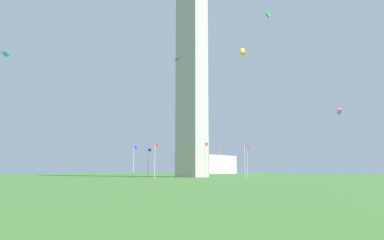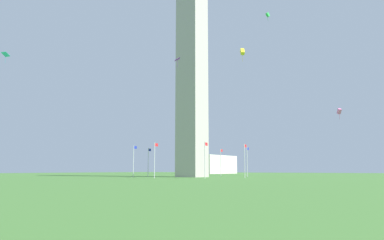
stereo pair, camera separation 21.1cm
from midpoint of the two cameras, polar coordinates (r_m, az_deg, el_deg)
The scene contains 16 objects.
ground_plane at distance 84.85m, azimuth -0.07°, elevation -9.10°, with size 260.00×260.00×0.00m, color #3D6B2D.
obelisk_monument at distance 88.28m, azimuth -0.07°, elevation 8.14°, with size 5.76×5.76×52.33m.
flagpole_n at distance 96.55m, azimuth 4.54°, elevation -6.54°, with size 1.12×0.14×7.28m.
flagpole_ne at distance 98.39m, azimuth -1.56°, elevation -6.59°, with size 1.12×0.14×7.28m.
flagpole_e at distance 93.28m, azimuth -7.06°, elevation -6.46°, with size 1.12×0.14×7.28m.
flagpole_se at distance 83.43m, azimuth -9.37°, elevation -6.25°, with size 1.12×0.14×7.28m.
flagpole_s at distance 74.00m, azimuth -6.03°, elevation -6.11°, with size 1.12×0.14×7.28m.
flagpole_sw at distance 71.54m, azimuth 2.03°, elevation -6.09°, with size 1.12×0.14×7.28m.
flagpole_w at distance 78.07m, azimuth 8.34°, elevation -6.17°, with size 1.12×0.14×7.28m.
flagpole_nw at distance 88.53m, azimuth 8.74°, elevation -6.35°, with size 1.12×0.14×7.28m.
kite_cyan_diamond at distance 80.10m, azimuth -27.68°, elevation 9.26°, with size 1.46×1.56×2.15m.
kite_yellow_box at distance 73.78m, azimuth 8.00°, elevation 10.74°, with size 1.52×1.41×2.80m.
kite_green_box at distance 72.05m, azimuth 11.95°, elevation 16.11°, with size 0.93×0.72×1.66m.
kite_pink_box at distance 71.83m, azimuth 22.38°, elevation 1.28°, with size 1.11×1.06×2.08m.
kite_purple_diamond at distance 82.74m, azimuth -2.41°, elevation 9.62°, with size 1.81×1.80×2.26m.
distant_building at distance 156.18m, azimuth 3.10°, elevation -7.12°, with size 23.55×12.12×7.76m.
Camera 1 is at (-70.26, -47.54, 1.74)m, focal length 33.41 mm.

